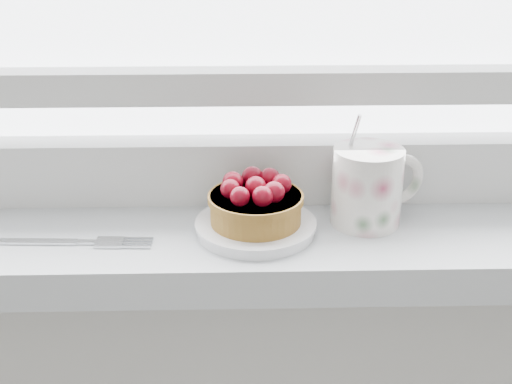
{
  "coord_description": "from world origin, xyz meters",
  "views": [
    {
      "loc": [
        -0.04,
        1.23,
        1.27
      ],
      "look_at": [
        -0.02,
        1.88,
        0.99
      ],
      "focal_mm": 50.0,
      "sensor_mm": 36.0,
      "label": 1
    }
  ],
  "objects_px": {
    "saucer": "(256,227)",
    "fork": "(63,242)",
    "raspberry_tart": "(256,202)",
    "floral_mug": "(369,185)"
  },
  "relations": [
    {
      "from": "saucer",
      "to": "fork",
      "type": "relative_size",
      "value": 0.7
    },
    {
      "from": "saucer",
      "to": "raspberry_tart",
      "type": "distance_m",
      "value": 0.03
    },
    {
      "from": "saucer",
      "to": "floral_mug",
      "type": "xyz_separation_m",
      "value": [
        0.12,
        0.02,
        0.04
      ]
    },
    {
      "from": "raspberry_tart",
      "to": "fork",
      "type": "xyz_separation_m",
      "value": [
        -0.19,
        -0.02,
        -0.03
      ]
    },
    {
      "from": "raspberry_tart",
      "to": "floral_mug",
      "type": "xyz_separation_m",
      "value": [
        0.12,
        0.02,
        0.01
      ]
    },
    {
      "from": "saucer",
      "to": "floral_mug",
      "type": "relative_size",
      "value": 1.06
    },
    {
      "from": "saucer",
      "to": "fork",
      "type": "distance_m",
      "value": 0.19
    },
    {
      "from": "fork",
      "to": "raspberry_tart",
      "type": "bearing_deg",
      "value": 5.84
    },
    {
      "from": "raspberry_tart",
      "to": "floral_mug",
      "type": "height_order",
      "value": "floral_mug"
    },
    {
      "from": "raspberry_tart",
      "to": "fork",
      "type": "bearing_deg",
      "value": -174.16
    }
  ]
}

